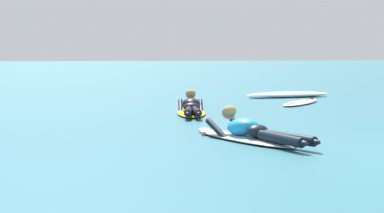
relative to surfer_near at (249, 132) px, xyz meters
name	(u,v)px	position (x,y,z in m)	size (l,w,h in m)	color
ground_plane	(289,100)	(3.04, 7.72, -0.13)	(120.00, 120.00, 0.00)	#2D6B7A
surfer_near	(249,132)	(0.00, 0.00, 0.00)	(1.43, 2.64, 0.54)	silver
surfer_far	(191,108)	(-0.21, 4.11, 0.00)	(0.87, 2.56, 0.53)	yellow
drifting_surfboard	(301,102)	(2.91, 6.31, -0.10)	(1.76, 2.16, 0.16)	silver
whitewater_front	(288,95)	(3.25, 8.47, -0.06)	(2.58, 1.02, 0.16)	white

